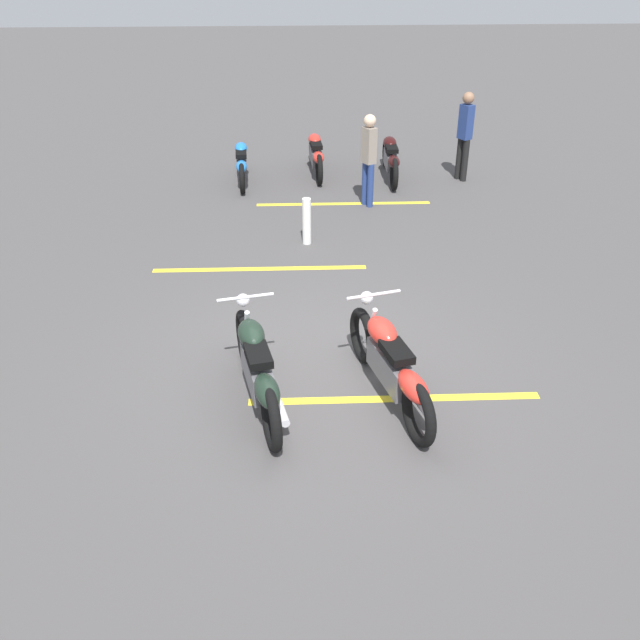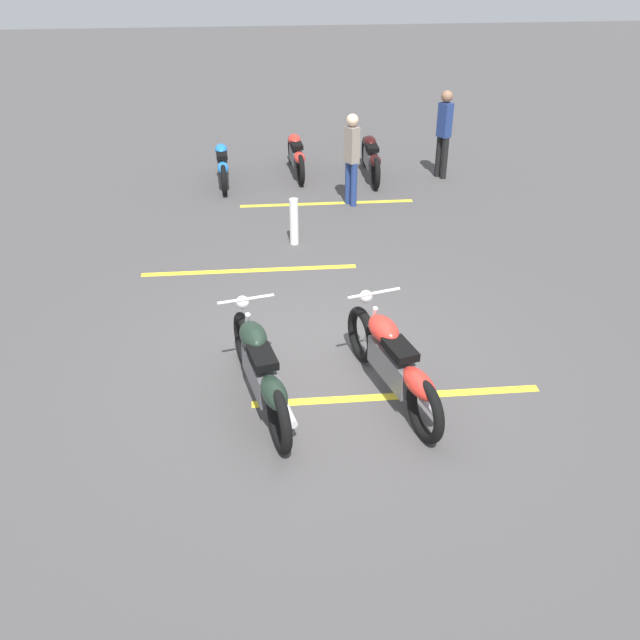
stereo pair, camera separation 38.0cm
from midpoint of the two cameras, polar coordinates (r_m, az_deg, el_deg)
ground_plane at (r=8.14m, az=-1.32°, el=-4.10°), size 60.00×60.00×0.00m
motorcycle_bright_foreground at (r=7.45m, az=4.63°, el=-3.50°), size 2.18×0.82×1.04m
motorcycle_dark_foreground at (r=7.35m, az=-6.35°, el=-4.11°), size 2.20×0.76×1.04m
motorcycle_row_far_left at (r=14.29m, az=3.43°, el=13.16°), size 2.07×0.27×0.78m
motorcycle_row_left at (r=14.48m, az=-2.73°, el=13.37°), size 2.02×0.31×0.76m
motorcycle_row_center at (r=14.05m, az=-8.79°, el=12.46°), size 1.94×0.29×0.73m
bystander_near_row at (r=12.68m, az=1.73°, el=13.34°), size 0.29×0.27×1.65m
bystander_secondary at (r=14.34m, az=9.36°, el=15.11°), size 0.30×0.29×1.72m
bollard_post at (r=11.19m, az=-3.13°, el=8.04°), size 0.14×0.14×0.76m
parking_stripe_near at (r=7.73m, az=4.93°, el=-6.26°), size 0.15×3.20×0.01m
parking_stripe_mid at (r=10.49m, az=-6.81°, el=4.05°), size 0.15×3.20×0.01m
parking_stripe_far at (r=13.01m, az=-0.27°, el=9.53°), size 0.15×3.20×0.01m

